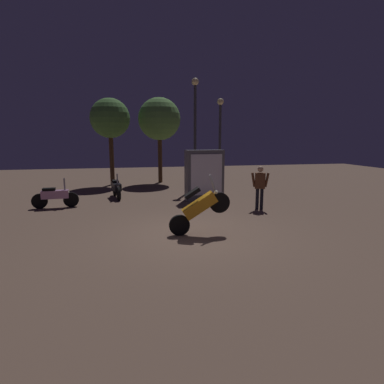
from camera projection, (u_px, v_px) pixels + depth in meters
ground_plane at (191, 234)px, 8.58m from camera, size 40.00×40.00×0.00m
motorcycle_orange_foreground at (199, 208)px, 8.42m from camera, size 1.66×0.33×1.63m
motorcycle_pink_parked_left at (55, 196)px, 11.71m from camera, size 1.66×0.37×1.11m
motorcycle_black_parked_right at (116, 188)px, 13.62m from camera, size 0.47×1.65×1.11m
person_rider_beside at (260, 184)px, 11.42m from camera, size 0.65×0.35×1.59m
streetlamp_near at (220, 130)px, 17.28m from camera, size 0.36×0.36×4.71m
streetlamp_far at (195, 121)px, 15.69m from camera, size 0.36×0.36×5.49m
tree_left_bg at (110, 119)px, 17.03m from camera, size 2.15×2.15×4.72m
tree_center_bg at (159, 119)px, 17.95m from camera, size 2.42×2.42×4.87m
kiosk_billboard at (204, 175)px, 13.12m from camera, size 1.64×0.67×2.10m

